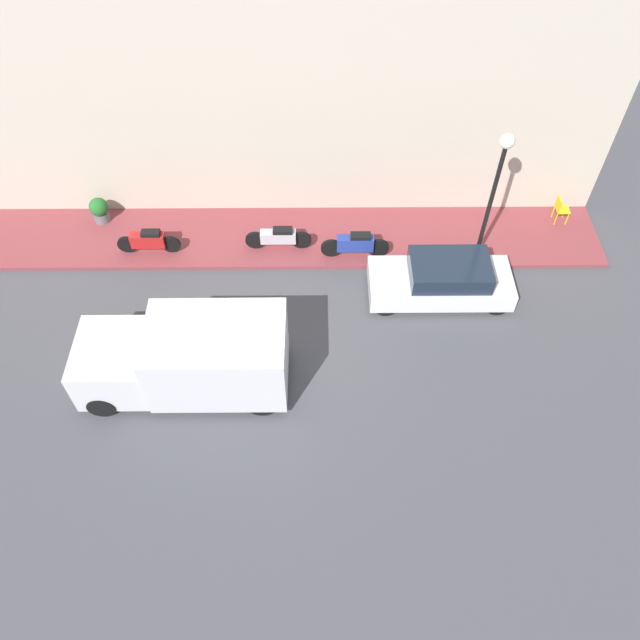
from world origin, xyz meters
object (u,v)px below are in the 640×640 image
(delivery_van, at_px, (187,358))
(streetlamp, at_px, (498,174))
(motorcycle_blue, at_px, (355,244))
(cafe_chair, at_px, (561,208))
(motorcycle_red, at_px, (148,241))
(potted_plant, at_px, (99,210))
(scooter_silver, at_px, (279,237))
(parked_car, at_px, (442,280))

(delivery_van, relative_size, streetlamp, 1.21)
(motorcycle_blue, relative_size, cafe_chair, 2.29)
(delivery_van, bearing_deg, cafe_chair, -61.23)
(streetlamp, relative_size, cafe_chair, 4.79)
(motorcycle_red, height_order, cafe_chair, cafe_chair)
(motorcycle_blue, bearing_deg, potted_plant, 78.45)
(motorcycle_red, distance_m, scooter_silver, 3.81)
(motorcycle_blue, bearing_deg, cafe_chair, -76.87)
(potted_plant, bearing_deg, delivery_van, -149.41)
(parked_car, xyz_separation_m, streetlamp, (1.41, -1.25, 2.51))
(scooter_silver, height_order, potted_plant, potted_plant)
(motorcycle_blue, distance_m, scooter_silver, 2.28)
(potted_plant, xyz_separation_m, cafe_chair, (-0.12, -14.12, 0.07))
(motorcycle_red, relative_size, cafe_chair, 2.13)
(motorcycle_red, bearing_deg, cafe_chair, -84.17)
(motorcycle_blue, xyz_separation_m, streetlamp, (-0.03, -3.59, 2.54))
(cafe_chair, bearing_deg, delivery_van, 118.77)
(motorcycle_red, relative_size, streetlamp, 0.44)
(motorcycle_red, height_order, potted_plant, potted_plant)
(delivery_van, bearing_deg, parked_car, -66.32)
(streetlamp, xyz_separation_m, potted_plant, (1.63, 11.38, -2.56))
(scooter_silver, xyz_separation_m, potted_plant, (1.24, 5.54, 0.03))
(scooter_silver, bearing_deg, potted_plant, 77.40)
(motorcycle_red, xyz_separation_m, cafe_chair, (1.27, -12.39, 0.08))
(motorcycle_red, height_order, scooter_silver, motorcycle_red)
(streetlamp, distance_m, cafe_chair, 4.00)
(potted_plant, height_order, cafe_chair, cafe_chair)
(delivery_van, relative_size, motorcycle_blue, 2.53)
(motorcycle_blue, xyz_separation_m, scooter_silver, (0.35, 2.25, -0.05))
(cafe_chair, bearing_deg, motorcycle_blue, 103.13)
(delivery_van, xyz_separation_m, scooter_silver, (4.70, -2.03, -0.51))
(parked_car, relative_size, motorcycle_red, 2.12)
(parked_car, height_order, motorcycle_blue, parked_car)
(motorcycle_red, distance_m, streetlamp, 9.99)
(motorcycle_red, xyz_separation_m, scooter_silver, (0.14, -3.81, -0.02))
(cafe_chair, bearing_deg, scooter_silver, 97.45)
(parked_car, bearing_deg, streetlamp, -41.54)
(motorcycle_red, bearing_deg, scooter_silver, -87.85)
(motorcycle_red, relative_size, scooter_silver, 0.95)
(scooter_silver, bearing_deg, motorcycle_blue, -98.95)
(parked_car, distance_m, scooter_silver, 4.93)
(motorcycle_red, xyz_separation_m, streetlamp, (-0.25, -9.65, 2.57))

